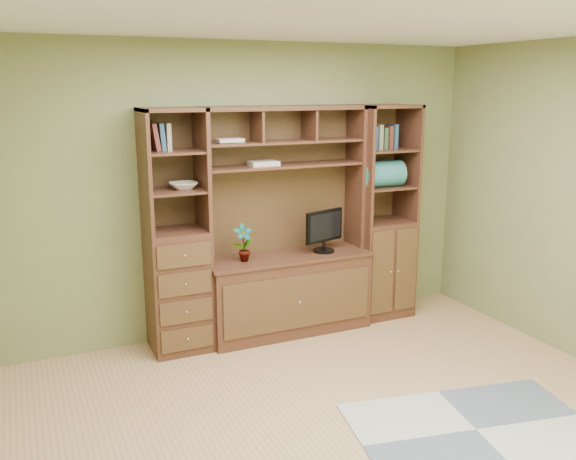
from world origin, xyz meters
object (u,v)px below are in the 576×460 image
left_tower (176,233)px  monitor (324,223)px  right_tower (383,213)px  center_hutch (288,223)px

left_tower → monitor: bearing=-3.2°
right_tower → monitor: right_tower is taller
center_hutch → right_tower: 1.03m
monitor → left_tower: bearing=159.0°
left_tower → monitor: size_ratio=3.83×
center_hutch → monitor: center_hutch is taller
center_hutch → right_tower: same height
center_hutch → left_tower: size_ratio=1.00×
right_tower → monitor: (-0.67, -0.07, -0.03)m
monitor → center_hutch: bearing=156.4°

